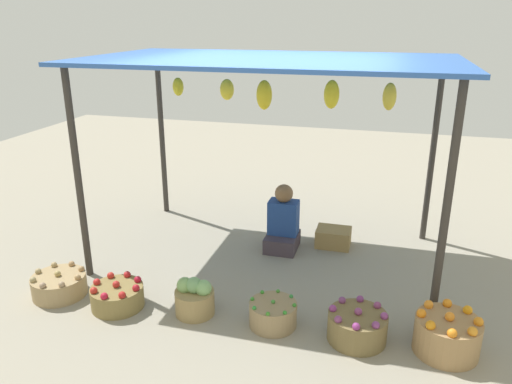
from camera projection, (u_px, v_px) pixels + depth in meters
ground_plane at (269, 255)px, 5.67m from camera, size 14.00×14.00×0.00m
market_stall_structure at (271, 74)px, 5.00m from camera, size 3.74×2.19×2.19m
vendor_person at (283, 224)px, 5.75m from camera, size 0.36×0.44×0.78m
basket_potatoes at (59, 285)px, 4.83m from camera, size 0.52×0.52×0.26m
basket_red_apples at (117, 296)px, 4.63m from camera, size 0.49×0.49×0.27m
basket_cabbages at (195, 298)px, 4.51m from camera, size 0.36×0.36×0.37m
basket_green_chilies at (273, 314)px, 4.35m from camera, size 0.42×0.42×0.25m
basket_purple_onions at (357, 326)px, 4.15m from camera, size 0.50×0.50×0.30m
basket_oranges at (447, 335)px, 3.99m from camera, size 0.52×0.52×0.37m
wooden_crate_near_vendor at (333, 237)px, 5.87m from camera, size 0.40×0.31×0.21m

